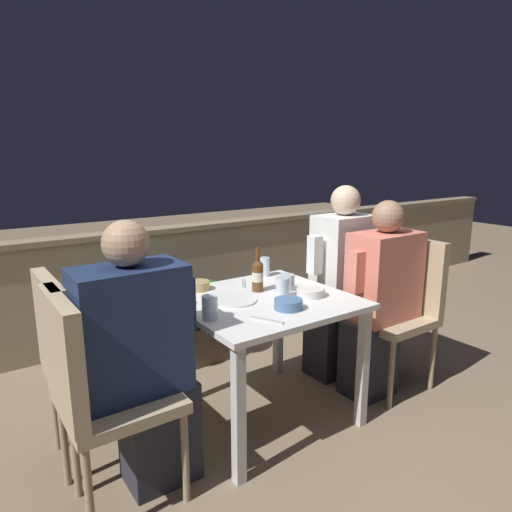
# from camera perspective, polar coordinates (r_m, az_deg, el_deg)

# --- Properties ---
(ground_plane) EXTENTS (16.00, 16.00, 0.00)m
(ground_plane) POSITION_cam_1_polar(r_m,az_deg,el_deg) (2.75, 0.80, -19.33)
(ground_plane) COLOR #847056
(parapet_wall) EXTENTS (9.00, 0.18, 0.88)m
(parapet_wall) POSITION_cam_1_polar(r_m,az_deg,el_deg) (3.79, -12.50, -3.09)
(parapet_wall) COLOR gray
(parapet_wall) RESTS_ON ground_plane
(dining_table) EXTENTS (0.89, 0.84, 0.70)m
(dining_table) POSITION_cam_1_polar(r_m,az_deg,el_deg) (2.48, 0.84, -7.40)
(dining_table) COLOR white
(dining_table) RESTS_ON ground_plane
(planter_hedge) EXTENTS (0.70, 0.47, 0.56)m
(planter_hedge) POSITION_cam_1_polar(r_m,az_deg,el_deg) (3.29, -8.90, -7.67)
(planter_hedge) COLOR brown
(planter_hedge) RESTS_ON ground_plane
(chair_left_near) EXTENTS (0.46, 0.46, 0.94)m
(chair_left_near) POSITION_cam_1_polar(r_m,az_deg,el_deg) (2.01, -19.81, -14.60)
(chair_left_near) COLOR tan
(chair_left_near) RESTS_ON ground_plane
(person_navy_jumper) EXTENTS (0.51, 0.26, 1.21)m
(person_navy_jumper) POSITION_cam_1_polar(r_m,az_deg,el_deg) (2.05, -14.12, -12.46)
(person_navy_jumper) COLOR #282833
(person_navy_jumper) RESTS_ON ground_plane
(chair_left_far) EXTENTS (0.46, 0.46, 0.94)m
(chair_left_far) POSITION_cam_1_polar(r_m,az_deg,el_deg) (2.28, -21.30, -11.42)
(chair_left_far) COLOR tan
(chair_left_far) RESTS_ON ground_plane
(chair_right_near) EXTENTS (0.46, 0.46, 0.94)m
(chair_right_near) POSITION_cam_1_polar(r_m,az_deg,el_deg) (3.03, 17.66, -5.06)
(chair_right_near) COLOR tan
(chair_right_near) RESTS_ON ground_plane
(person_coral_top) EXTENTS (0.50, 0.26, 1.19)m
(person_coral_top) POSITION_cam_1_polar(r_m,az_deg,el_deg) (2.86, 15.11, -5.23)
(person_coral_top) COLOR #282833
(person_coral_top) RESTS_ON ground_plane
(chair_right_far) EXTENTS (0.46, 0.46, 0.94)m
(chair_right_far) POSITION_cam_1_polar(r_m,az_deg,el_deg) (3.21, 12.85, -3.77)
(chair_right_far) COLOR tan
(chair_right_far) RESTS_ON ground_plane
(person_white_polo) EXTENTS (0.47, 0.26, 1.26)m
(person_white_polo) POSITION_cam_1_polar(r_m,az_deg,el_deg) (3.04, 10.27, -3.10)
(person_white_polo) COLOR #282833
(person_white_polo) RESTS_ON ground_plane
(beer_bottle) EXTENTS (0.07, 0.07, 0.25)m
(beer_bottle) POSITION_cam_1_polar(r_m,az_deg,el_deg) (2.54, 0.21, -2.35)
(beer_bottle) COLOR brown
(beer_bottle) RESTS_ON dining_table
(plate_0) EXTENTS (0.23, 0.23, 0.01)m
(plate_0) POSITION_cam_1_polar(r_m,az_deg,el_deg) (2.40, -2.73, -5.56)
(plate_0) COLOR white
(plate_0) RESTS_ON dining_table
(bowl_0) EXTENTS (0.12, 0.12, 0.05)m
(bowl_0) POSITION_cam_1_polar(r_m,az_deg,el_deg) (2.61, -7.16, -3.61)
(bowl_0) COLOR tan
(bowl_0) RESTS_ON dining_table
(bowl_1) EXTENTS (0.14, 0.14, 0.05)m
(bowl_1) POSITION_cam_1_polar(r_m,az_deg,el_deg) (2.29, 4.06, -5.92)
(bowl_1) COLOR #4C709E
(bowl_1) RESTS_ON dining_table
(bowl_2) EXTENTS (0.16, 0.16, 0.05)m
(bowl_2) POSITION_cam_1_polar(r_m,az_deg,el_deg) (2.50, 6.82, -4.39)
(bowl_2) COLOR silver
(bowl_2) RESTS_ON dining_table
(glass_cup_0) EXTENTS (0.07, 0.07, 0.11)m
(glass_cup_0) POSITION_cam_1_polar(r_m,az_deg,el_deg) (2.45, 3.34, -3.97)
(glass_cup_0) COLOR silver
(glass_cup_0) RESTS_ON dining_table
(glass_cup_1) EXTENTS (0.07, 0.07, 0.11)m
(glass_cup_1) POSITION_cam_1_polar(r_m,az_deg,el_deg) (2.14, -5.79, -6.45)
(glass_cup_1) COLOR silver
(glass_cup_1) RESTS_ON dining_table
(glass_cup_2) EXTENTS (0.06, 0.06, 0.12)m
(glass_cup_2) POSITION_cam_1_polar(r_m,az_deg,el_deg) (2.86, 1.11, -1.36)
(glass_cup_2) COLOR silver
(glass_cup_2) RESTS_ON dining_table
(glass_cup_3) EXTENTS (0.08, 0.08, 0.09)m
(glass_cup_3) POSITION_cam_1_polar(r_m,az_deg,el_deg) (2.58, 3.99, -3.30)
(glass_cup_3) COLOR silver
(glass_cup_3) RESTS_ON dining_table
(fork_0) EXTENTS (0.06, 0.17, 0.01)m
(fork_0) POSITION_cam_1_polar(r_m,az_deg,el_deg) (2.46, -8.10, -5.25)
(fork_0) COLOR silver
(fork_0) RESTS_ON dining_table
(fork_1) EXTENTS (0.10, 0.16, 0.01)m
(fork_1) POSITION_cam_1_polar(r_m,az_deg,el_deg) (2.13, 1.34, -8.02)
(fork_1) COLOR silver
(fork_1) RESTS_ON dining_table
(fork_2) EXTENTS (0.11, 0.15, 0.01)m
(fork_2) POSITION_cam_1_polar(r_m,az_deg,el_deg) (2.70, -1.62, -3.45)
(fork_2) COLOR silver
(fork_2) RESTS_ON dining_table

